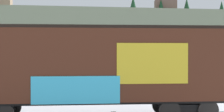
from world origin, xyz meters
name	(u,v)px	position (x,y,z in m)	size (l,w,h in m)	color
freight_car	(88,66)	(-1.05, 0.00, 2.37)	(13.34, 3.75, 4.19)	#472316
hillside	(75,38)	(-0.02, 78.31, 6.88)	(155.00, 36.55, 17.63)	slate
parked_car_white	(55,85)	(-2.74, 6.54, 0.83)	(4.20, 2.20, 1.68)	silver
parked_car_tan	(138,84)	(2.87, 7.13, 0.77)	(4.97, 2.34, 1.49)	#9E8966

